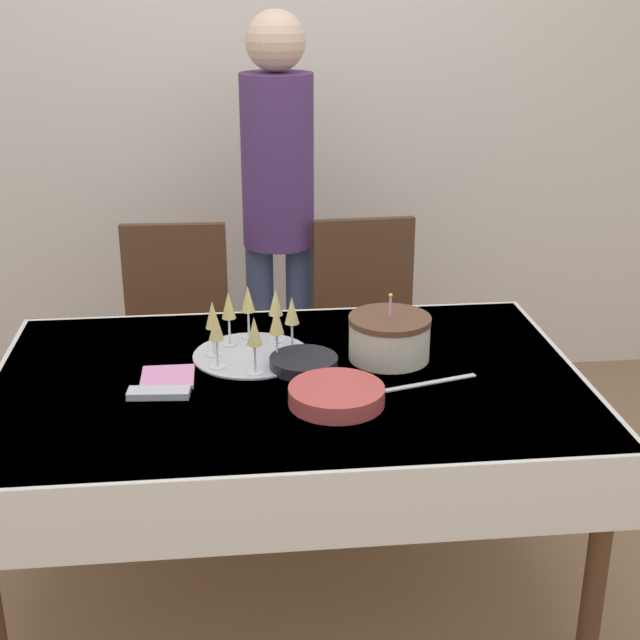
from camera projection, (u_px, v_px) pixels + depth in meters
ground_plane at (291, 591)px, 2.84m from camera, size 12.00×12.00×0.00m
wall_back at (259, 93)px, 3.90m from camera, size 8.00×0.05×2.70m
dining_table at (289, 408)px, 2.60m from camera, size 1.70×1.09×0.75m
dining_chair_far_left at (176, 340)px, 3.41m from camera, size 0.44×0.44×0.96m
dining_chair_far_right at (368, 333)px, 3.49m from camera, size 0.44×0.44×0.96m
birthday_cake at (389, 337)px, 2.66m from camera, size 0.25×0.25×0.21m
champagne_tray at (251, 330)px, 2.68m from camera, size 0.36×0.36×0.18m
plate_stack_main at (336, 395)px, 2.39m from camera, size 0.26×0.26×0.05m
plate_stack_dessert at (304, 363)px, 2.61m from camera, size 0.20×0.20×0.03m
cake_knife at (429, 383)px, 2.52m from camera, size 0.29×0.10×0.00m
fork_pile at (159, 393)px, 2.44m from camera, size 0.17×0.07×0.02m
napkin_pile at (168, 377)px, 2.54m from camera, size 0.15×0.15×0.01m
person_standing at (278, 192)px, 3.46m from camera, size 0.28×0.28×1.72m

